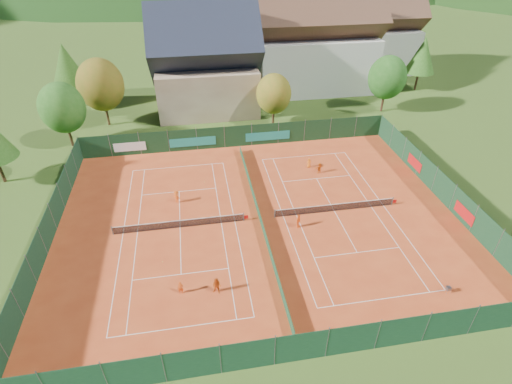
% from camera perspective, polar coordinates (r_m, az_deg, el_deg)
% --- Properties ---
extents(ground, '(600.00, 600.00, 0.00)m').
position_cam_1_polar(ground, '(40.80, 0.48, -3.91)').
color(ground, '#314F18').
rests_on(ground, ground).
extents(clay_pad, '(40.00, 32.00, 0.01)m').
position_cam_1_polar(clay_pad, '(40.78, 0.48, -3.88)').
color(clay_pad, '#BD411B').
rests_on(clay_pad, ground).
extents(court_markings_left, '(11.03, 23.83, 0.00)m').
position_cam_1_polar(court_markings_left, '(40.43, -10.80, -5.00)').
color(court_markings_left, white).
rests_on(court_markings_left, ground).
extents(court_markings_right, '(11.03, 23.83, 0.00)m').
position_cam_1_polar(court_markings_right, '(42.65, 11.13, -2.67)').
color(court_markings_right, white).
rests_on(court_markings_right, ground).
extents(tennis_net_left, '(13.30, 0.10, 1.02)m').
position_cam_1_polar(tennis_net_left, '(40.12, -10.65, -4.43)').
color(tennis_net_left, '#59595B').
rests_on(tennis_net_left, ground).
extents(tennis_net_right, '(13.30, 0.10, 1.02)m').
position_cam_1_polar(tennis_net_right, '(42.40, 11.40, -2.11)').
color(tennis_net_right, '#59595B').
rests_on(tennis_net_right, ground).
extents(court_divider, '(0.03, 28.80, 1.00)m').
position_cam_1_polar(court_divider, '(40.48, 0.48, -3.33)').
color(court_divider, '#153B22').
rests_on(court_divider, ground).
extents(fence_north, '(40.00, 0.10, 3.00)m').
position_cam_1_polar(fence_north, '(53.36, -3.06, 7.90)').
color(fence_north, '#12331A').
rests_on(fence_north, ground).
extents(fence_south, '(40.00, 0.04, 3.00)m').
position_cam_1_polar(fence_south, '(28.97, 6.48, -21.17)').
color(fence_south, '#153C24').
rests_on(fence_south, ground).
extents(fence_west, '(0.04, 32.00, 3.00)m').
position_cam_1_polar(fence_west, '(41.95, -27.61, -4.72)').
color(fence_west, '#143822').
rests_on(fence_west, ground).
extents(fence_east, '(0.09, 32.00, 3.00)m').
position_cam_1_polar(fence_east, '(47.15, 25.15, 0.49)').
color(fence_east, '#12331C').
rests_on(fence_east, ground).
extents(chalet, '(16.20, 12.00, 16.00)m').
position_cam_1_polar(chalet, '(64.28, -7.21, 17.34)').
color(chalet, tan).
rests_on(chalet, ground).
extents(hotel_block_a, '(21.60, 11.00, 17.25)m').
position_cam_1_polar(hotel_block_a, '(73.10, 8.38, 19.97)').
color(hotel_block_a, silver).
rests_on(hotel_block_a, ground).
extents(hotel_block_b, '(17.28, 10.00, 15.50)m').
position_cam_1_polar(hotel_block_b, '(85.55, 16.28, 20.63)').
color(hotel_block_b, silver).
rests_on(hotel_block_b, ground).
extents(tree_west_front, '(5.72, 5.72, 8.69)m').
position_cam_1_polar(tree_west_front, '(57.51, -25.96, 10.76)').
color(tree_west_front, '#412C17').
rests_on(tree_west_front, ground).
extents(tree_west_mid, '(6.44, 6.44, 9.78)m').
position_cam_1_polar(tree_west_mid, '(61.81, -21.33, 14.07)').
color(tree_west_mid, '#473119').
rests_on(tree_west_mid, ground).
extents(tree_west_back, '(5.60, 5.60, 10.00)m').
position_cam_1_polar(tree_west_back, '(70.44, -25.44, 16.05)').
color(tree_west_back, '#452F18').
rests_on(tree_west_back, ground).
extents(tree_center, '(5.01, 5.01, 7.60)m').
position_cam_1_polar(tree_center, '(58.47, 2.55, 13.84)').
color(tree_center, '#452D18').
rests_on(tree_center, ground).
extents(tree_east_front, '(5.72, 5.72, 8.69)m').
position_cam_1_polar(tree_east_front, '(66.00, 18.24, 15.27)').
color(tree_east_front, '#482919').
rests_on(tree_east_front, ground).
extents(tree_east_mid, '(5.04, 5.04, 9.00)m').
position_cam_1_polar(tree_east_mid, '(77.30, 22.69, 17.59)').
color(tree_east_mid, '#432718').
rests_on(tree_east_mid, ground).
extents(tree_east_back, '(7.15, 7.15, 10.86)m').
position_cam_1_polar(tree_east_back, '(80.36, 14.73, 20.11)').
color(tree_east_back, '#48291A').
rests_on(tree_east_back, ground).
extents(mountain_backdrop, '(820.00, 530.00, 242.00)m').
position_cam_1_polar(mountain_backdrop, '(274.92, -2.47, 20.82)').
color(mountain_backdrop, black).
rests_on(mountain_backdrop, ground).
extents(ball_hopper, '(0.34, 0.34, 0.80)m').
position_cam_1_polar(ball_hopper, '(36.78, 25.80, -12.28)').
color(ball_hopper, slate).
rests_on(ball_hopper, ground).
extents(loose_ball_0, '(0.07, 0.07, 0.07)m').
position_cam_1_polar(loose_ball_0, '(37.07, -13.21, -9.69)').
color(loose_ball_0, '#CCD833').
rests_on(loose_ball_0, ground).
extents(loose_ball_1, '(0.07, 0.07, 0.07)m').
position_cam_1_polar(loose_ball_1, '(34.61, 10.40, -13.22)').
color(loose_ball_1, '#CCD833').
rests_on(loose_ball_1, ground).
extents(loose_ball_2, '(0.07, 0.07, 0.07)m').
position_cam_1_polar(loose_ball_2, '(45.46, 2.53, 0.66)').
color(loose_ball_2, '#CCD833').
rests_on(loose_ball_2, ground).
extents(loose_ball_3, '(0.07, 0.07, 0.07)m').
position_cam_1_polar(loose_ball_3, '(46.76, -7.38, 1.44)').
color(loose_ball_3, '#CCD833').
rests_on(loose_ball_3, ground).
extents(player_left_near, '(0.47, 0.31, 1.28)m').
position_cam_1_polar(player_left_near, '(33.76, -10.72, -13.30)').
color(player_left_near, '#DB4C13').
rests_on(player_left_near, ground).
extents(player_left_mid, '(0.94, 0.85, 1.59)m').
position_cam_1_polar(player_left_mid, '(33.28, -5.62, -13.22)').
color(player_left_mid, '#CA4A11').
rests_on(player_left_mid, ground).
extents(player_left_far, '(1.07, 0.98, 1.45)m').
position_cam_1_polar(player_left_far, '(43.55, -11.27, -0.66)').
color(player_left_far, '#EA5714').
rests_on(player_left_far, ground).
extents(player_right_near, '(0.82, 0.96, 1.55)m').
position_cam_1_polar(player_right_near, '(39.53, 6.08, -4.13)').
color(player_right_near, '#F35B15').
rests_on(player_right_near, ground).
extents(player_right_far_a, '(0.60, 0.39, 1.23)m').
position_cam_1_polar(player_right_far_a, '(49.38, 7.57, 4.15)').
color(player_right_far_a, orange).
rests_on(player_right_far_a, ground).
extents(player_right_far_b, '(1.31, 0.76, 1.35)m').
position_cam_1_polar(player_right_far_b, '(48.40, 9.04, 3.41)').
color(player_right_far_b, orange).
rests_on(player_right_far_b, ground).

